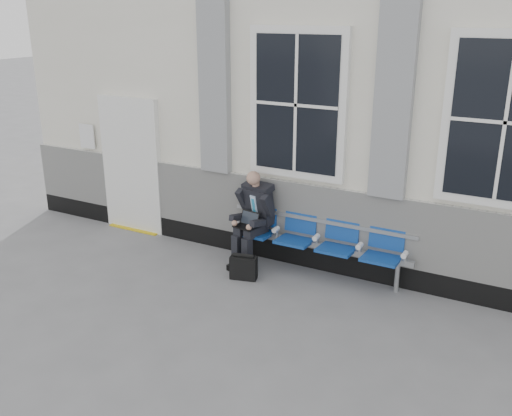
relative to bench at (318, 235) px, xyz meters
The scene contains 5 objects.
ground 2.25m from the bench, 37.25° to the right, with size 70.00×70.00×0.00m, color slate.
station_building 3.22m from the bench, 51.30° to the left, with size 14.40×4.40×4.49m.
bench is the anchor object (origin of this frame).
businessman 0.95m from the bench, behind, with size 0.56×0.75×1.35m.
briefcase 1.09m from the bench, 141.45° to the right, with size 0.38×0.23×0.36m.
Camera 1 is at (0.90, -5.29, 3.42)m, focal length 40.00 mm.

